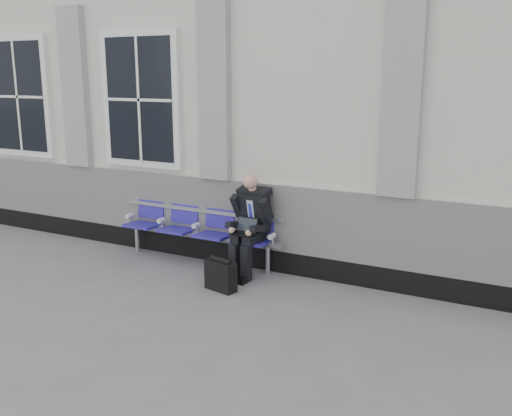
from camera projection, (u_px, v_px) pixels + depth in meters
The scene contains 5 objects.
ground at pixel (59, 274), 7.62m from camera, with size 70.00×70.00×0.00m, color slate.
station_building at pixel (197, 96), 10.12m from camera, with size 14.40×4.40×4.49m.
bench at pixel (199, 224), 8.02m from camera, with size 2.60×0.47×0.91m.
businessman at pixel (250, 220), 7.46m from camera, with size 0.54×0.73×1.36m.
briefcase at pixel (221, 275), 7.02m from camera, with size 0.44×0.26×0.42m.
Camera 1 is at (5.68, -5.17, 2.61)m, focal length 40.00 mm.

